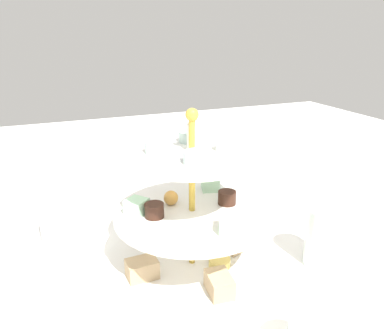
{
  "coord_description": "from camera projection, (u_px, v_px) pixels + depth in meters",
  "views": [
    {
      "loc": [
        -0.2,
        -0.5,
        0.38
      ],
      "look_at": [
        0.0,
        0.0,
        0.18
      ],
      "focal_mm": 35.37,
      "sensor_mm": 36.0,
      "label": 1
    }
  ],
  "objects": [
    {
      "name": "ground_plane",
      "position": [
        192.0,
        267.0,
        0.64
      ],
      "size": [
        2.4,
        2.4,
        0.0
      ],
      "primitive_type": "plane",
      "color": "white"
    },
    {
      "name": "butter_knife_left",
      "position": [
        202.0,
        194.0,
        0.92
      ],
      "size": [
        0.16,
        0.09,
        0.0
      ],
      "primitive_type": "cube",
      "rotation": [
        0.0,
        0.0,
        2.69
      ],
      "color": "silver",
      "rests_on": "ground_plane"
    },
    {
      "name": "tiered_serving_stand",
      "position": [
        192.0,
        224.0,
        0.61
      ],
      "size": [
        0.3,
        0.3,
        0.27
      ],
      "color": "white",
      "rests_on": "ground_plane"
    },
    {
      "name": "water_glass_tall_right",
      "position": [
        60.0,
        219.0,
        0.68
      ],
      "size": [
        0.07,
        0.07,
        0.12
      ],
      "primitive_type": "cylinder",
      "color": "silver",
      "rests_on": "ground_plane"
    },
    {
      "name": "water_glass_mid_back",
      "position": [
        324.0,
        238.0,
        0.63
      ],
      "size": [
        0.06,
        0.06,
        0.1
      ],
      "primitive_type": "cylinder",
      "color": "silver",
      "rests_on": "ground_plane"
    }
  ]
}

